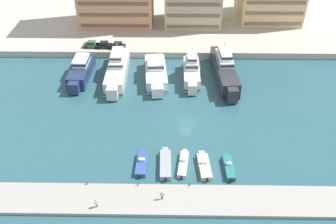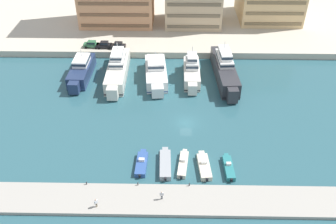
{
  "view_description": "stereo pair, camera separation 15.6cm",
  "coord_description": "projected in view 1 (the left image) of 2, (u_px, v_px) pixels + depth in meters",
  "views": [
    {
      "loc": [
        -2.82,
        -61.37,
        48.28
      ],
      "look_at": [
        -3.81,
        0.33,
        2.5
      ],
      "focal_mm": 40.0,
      "sensor_mm": 36.0,
      "label": 1
    },
    {
      "loc": [
        -2.66,
        -61.36,
        48.28
      ],
      "look_at": [
        -3.81,
        0.33,
        2.5
      ],
      "focal_mm": 40.0,
      "sensor_mm": 36.0,
      "label": 2
    }
  ],
  "objects": [
    {
      "name": "motorboat_teal_center",
      "position": [
        229.0,
        167.0,
        66.8
      ],
      "size": [
        1.79,
        6.66,
        1.42
      ],
      "color": "teal",
      "rests_on": "ground"
    },
    {
      "name": "quay_promenade",
      "position": [
        182.0,
        7.0,
        127.97
      ],
      "size": [
        180.0,
        70.0,
        1.77
      ],
      "primitive_type": "cube",
      "color": "beige",
      "rests_on": "ground"
    },
    {
      "name": "yacht_ivory_left",
      "position": [
        117.0,
        69.0,
        91.5
      ],
      "size": [
        4.63,
        21.08,
        8.0
      ],
      "color": "silver",
      "rests_on": "ground"
    },
    {
      "name": "pier_dock",
      "position": [
        189.0,
        200.0,
        61.0
      ],
      "size": [
        120.0,
        6.37,
        0.63
      ],
      "primitive_type": "cube",
      "color": "#A8A399",
      "rests_on": "ground"
    },
    {
      "name": "yacht_white_mid_left",
      "position": [
        156.0,
        72.0,
        90.94
      ],
      "size": [
        6.24,
        17.39,
        6.47
      ],
      "color": "white",
      "rests_on": "ground"
    },
    {
      "name": "motorboat_cream_mid_left",
      "position": [
        183.0,
        164.0,
        67.63
      ],
      "size": [
        2.22,
        7.28,
        1.32
      ],
      "color": "beige",
      "rests_on": "ground"
    },
    {
      "name": "motorboat_blue_far_left",
      "position": [
        142.0,
        163.0,
        67.64
      ],
      "size": [
        2.09,
        6.92,
        1.46
      ],
      "color": "#33569E",
      "rests_on": "ground"
    },
    {
      "name": "yacht_ivory_center_left",
      "position": [
        192.0,
        71.0,
        90.67
      ],
      "size": [
        3.83,
        14.8,
        7.94
      ],
      "color": "silver",
      "rests_on": "ground"
    },
    {
      "name": "yacht_charcoal_center",
      "position": [
        225.0,
        69.0,
        90.87
      ],
      "size": [
        5.51,
        22.39,
        8.61
      ],
      "color": "#333338",
      "rests_on": "ground"
    },
    {
      "name": "car_green_far_left",
      "position": [
        91.0,
        44.0,
        101.24
      ],
      "size": [
        4.2,
        2.14,
        1.8
      ],
      "color": "#2D6642",
      "rests_on": "quay_promenade"
    },
    {
      "name": "yacht_navy_far_left",
      "position": [
        81.0,
        70.0,
        91.62
      ],
      "size": [
        4.7,
        16.37,
        6.47
      ],
      "color": "navy",
      "rests_on": "ground"
    },
    {
      "name": "motorboat_cream_center_left",
      "position": [
        204.0,
        166.0,
        67.09
      ],
      "size": [
        2.49,
        7.29,
        1.46
      ],
      "color": "beige",
      "rests_on": "ground"
    },
    {
      "name": "ground_plane",
      "position": [
        186.0,
        123.0,
        78.0
      ],
      "size": [
        400.0,
        400.0,
        0.0
      ],
      "primitive_type": "plane",
      "color": "#2D5B66"
    },
    {
      "name": "car_black_mid_left",
      "position": [
        118.0,
        45.0,
        100.67
      ],
      "size": [
        4.19,
        2.1,
        1.8
      ],
      "color": "black",
      "rests_on": "quay_promenade"
    },
    {
      "name": "car_black_left",
      "position": [
        104.0,
        45.0,
        101.01
      ],
      "size": [
        4.12,
        1.96,
        1.8
      ],
      "color": "black",
      "rests_on": "quay_promenade"
    },
    {
      "name": "bollard_west_mid",
      "position": [
        138.0,
        184.0,
        63.09
      ],
      "size": [
        0.2,
        0.2,
        0.61
      ],
      "color": "#2D2D33",
      "rests_on": "pier_dock"
    },
    {
      "name": "bollard_east_mid",
      "position": [
        190.0,
        184.0,
        62.98
      ],
      "size": [
        0.2,
        0.2,
        0.61
      ],
      "color": "#2D2D33",
      "rests_on": "pier_dock"
    },
    {
      "name": "motorboat_grey_left",
      "position": [
        165.0,
        164.0,
        67.45
      ],
      "size": [
        2.18,
        8.11,
        1.07
      ],
      "color": "#9EA3A8",
      "rests_on": "ground"
    },
    {
      "name": "pedestrian_mid_deck",
      "position": [
        162.0,
        195.0,
        60.28
      ],
      "size": [
        0.66,
        0.24,
        1.71
      ],
      "color": "#4C515B",
      "rests_on": "pier_dock"
    },
    {
      "name": "pedestrian_near_edge",
      "position": [
        96.0,
        202.0,
        58.96
      ],
      "size": [
        0.49,
        0.52,
        1.74
      ],
      "color": "#7A6B56",
      "rests_on": "pier_dock"
    },
    {
      "name": "bollard_west",
      "position": [
        87.0,
        183.0,
        63.2
      ],
      "size": [
        0.2,
        0.2,
        0.61
      ],
      "color": "#2D2D33",
      "rests_on": "pier_dock"
    }
  ]
}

